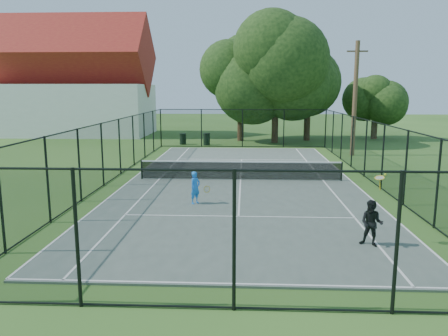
{
  "coord_description": "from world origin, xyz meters",
  "views": [
    {
      "loc": [
        0.2,
        -21.44,
        4.55
      ],
      "look_at": [
        -0.69,
        -3.0,
        1.2
      ],
      "focal_mm": 35.0,
      "sensor_mm": 36.0,
      "label": 1
    }
  ],
  "objects_px": {
    "trash_bin_right": "(207,139)",
    "player_blue": "(195,188)",
    "trash_bin_left": "(183,139)",
    "tennis_net": "(241,170)",
    "player_black": "(372,223)",
    "utility_pole": "(355,98)"
  },
  "relations": [
    {
      "from": "utility_pole",
      "to": "player_blue",
      "type": "xyz_separation_m",
      "value": [
        -9.41,
        -13.67,
        -3.22
      ]
    },
    {
      "from": "player_blue",
      "to": "utility_pole",
      "type": "bearing_deg",
      "value": 55.47
    },
    {
      "from": "trash_bin_left",
      "to": "trash_bin_right",
      "type": "bearing_deg",
      "value": -9.24
    },
    {
      "from": "tennis_net",
      "to": "player_blue",
      "type": "bearing_deg",
      "value": -110.46
    },
    {
      "from": "trash_bin_right",
      "to": "player_blue",
      "type": "xyz_separation_m",
      "value": [
        1.2,
        -18.81,
        0.21
      ]
    },
    {
      "from": "player_blue",
      "to": "trash_bin_left",
      "type": "bearing_deg",
      "value": 99.54
    },
    {
      "from": "trash_bin_right",
      "to": "trash_bin_left",
      "type": "bearing_deg",
      "value": 170.76
    },
    {
      "from": "trash_bin_right",
      "to": "player_blue",
      "type": "distance_m",
      "value": 18.85
    },
    {
      "from": "player_black",
      "to": "tennis_net",
      "type": "bearing_deg",
      "value": 112.89
    },
    {
      "from": "tennis_net",
      "to": "utility_pole",
      "type": "distance_m",
      "value": 12.29
    },
    {
      "from": "trash_bin_right",
      "to": "player_black",
      "type": "relative_size",
      "value": 0.48
    },
    {
      "from": "trash_bin_left",
      "to": "player_blue",
      "type": "bearing_deg",
      "value": -80.46
    },
    {
      "from": "tennis_net",
      "to": "trash_bin_left",
      "type": "relative_size",
      "value": 11.0
    },
    {
      "from": "utility_pole",
      "to": "player_black",
      "type": "distance_m",
      "value": 18.84
    },
    {
      "from": "trash_bin_right",
      "to": "tennis_net",
      "type": "bearing_deg",
      "value": -78.24
    },
    {
      "from": "player_black",
      "to": "player_blue",
      "type": "bearing_deg",
      "value": 141.27
    },
    {
      "from": "trash_bin_right",
      "to": "utility_pole",
      "type": "distance_m",
      "value": 12.28
    },
    {
      "from": "tennis_net",
      "to": "trash_bin_right",
      "type": "bearing_deg",
      "value": 101.76
    },
    {
      "from": "utility_pole",
      "to": "trash_bin_right",
      "type": "bearing_deg",
      "value": 154.14
    },
    {
      "from": "trash_bin_left",
      "to": "trash_bin_right",
      "type": "relative_size",
      "value": 0.93
    },
    {
      "from": "trash_bin_right",
      "to": "player_blue",
      "type": "height_order",
      "value": "player_blue"
    },
    {
      "from": "tennis_net",
      "to": "utility_pole",
      "type": "bearing_deg",
      "value": 49.58
    }
  ]
}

